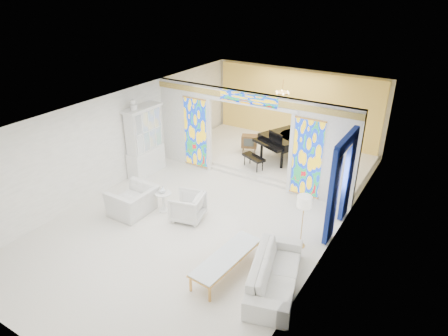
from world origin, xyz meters
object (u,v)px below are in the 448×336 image
Objects in this scene: tv_console at (249,141)px; grand_piano at (291,139)px; armchair_left at (133,201)px; sofa at (275,273)px; coffee_table at (227,257)px; armchair_right at (188,207)px; china_cabinet at (145,142)px.

grand_piano is at bearing -12.88° from tv_console.
armchair_left is 0.51× the size of sofa.
armchair_right is at bearing 147.14° from coffee_table.
china_cabinet reaches higher than armchair_left.
coffee_table is (3.59, -0.78, 0.02)m from armchair_left.
china_cabinet is at bearing 149.54° from coffee_table.
tv_console is at bearing 52.77° from china_cabinet.
armchair_left reaches higher than armchair_right.
grand_piano is at bearing 154.76° from armchair_right.
sofa is (6.17, -2.79, -0.81)m from china_cabinet.
tv_console is (-2.69, 6.05, 0.19)m from coffee_table.
china_cabinet is 1.29× the size of coffee_table.
grand_piano is at bearing 4.43° from sofa.
armchair_left is 1.82× the size of tv_console.
armchair_left reaches higher than coffee_table.
armchair_right is (2.93, -1.60, -0.78)m from china_cabinet.
grand_piano is at bearing 100.15° from coffee_table.
coffee_table is 3.12× the size of tv_console.
grand_piano is 1.61m from tv_console.
sofa is 3.59× the size of tv_console.
armchair_left is at bearing -122.14° from tv_console.
china_cabinet is 0.95× the size of grand_piano.
coffee_table is at bearing 82.60° from sofa.
china_cabinet is 6.82m from sofa.
armchair_right is 0.30× the size of grand_piano.
china_cabinet is at bearing -132.84° from armchair_right.
tv_console is at bearing 113.95° from coffee_table.
armchair_right reaches higher than coffee_table.
armchair_right is at bearing -28.66° from china_cabinet.
coffee_table is at bearing -55.58° from grand_piano.
china_cabinet reaches higher than grand_piano.
grand_piano reaches higher than armchair_left.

